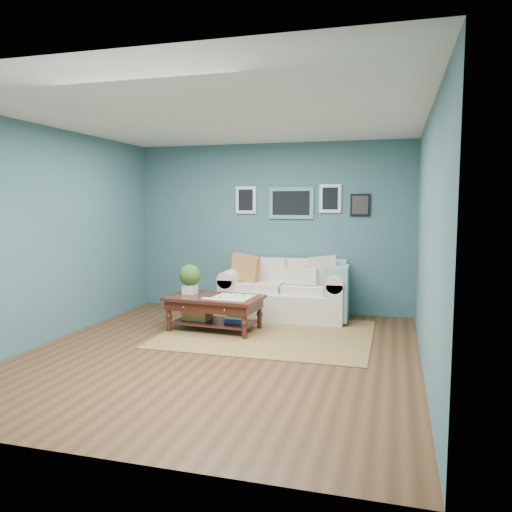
% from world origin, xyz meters
% --- Properties ---
extents(room_shell, '(5.00, 5.02, 2.70)m').
position_xyz_m(room_shell, '(0.01, 0.06, 1.36)').
color(room_shell, brown).
rests_on(room_shell, ground).
extents(area_rug, '(2.73, 2.18, 0.01)m').
position_xyz_m(area_rug, '(0.32, 0.99, 0.01)').
color(area_rug, brown).
rests_on(area_rug, ground).
extents(loveseat, '(1.92, 0.87, 0.98)m').
position_xyz_m(loveseat, '(0.41, 2.03, 0.40)').
color(loveseat, silver).
rests_on(loveseat, ground).
extents(coffee_table, '(1.33, 0.84, 0.89)m').
position_xyz_m(coffee_table, '(-0.49, 0.99, 0.40)').
color(coffee_table, '#35100C').
rests_on(coffee_table, ground).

